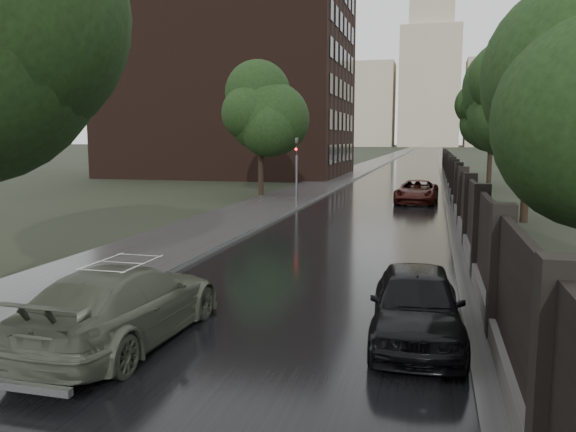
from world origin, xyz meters
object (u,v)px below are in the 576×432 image
at_px(tree_right_b, 529,116).
at_px(traffic_light, 297,166).
at_px(volga_sedan, 123,304).
at_px(tree_left_far, 260,119).
at_px(car_right_far, 417,192).
at_px(car_right_near, 416,304).
at_px(tree_right_c, 491,126).

bearing_deg(tree_right_b, traffic_light, 165.76).
bearing_deg(volga_sedan, traffic_light, -84.02).
distance_m(tree_left_far, tree_right_b, 17.45).
height_order(traffic_light, volga_sedan, traffic_light).
height_order(tree_right_b, car_right_far, tree_right_b).
height_order(tree_right_b, volga_sedan, tree_right_b).
bearing_deg(car_right_far, tree_right_b, -49.48).
relative_size(tree_right_b, car_right_near, 1.64).
relative_size(tree_right_c, car_right_far, 1.37).
bearing_deg(tree_right_b, volga_sedan, -117.71).
height_order(tree_left_far, traffic_light, tree_left_far).
bearing_deg(car_right_near, car_right_far, 88.80).
xyz_separation_m(tree_right_b, tree_right_c, (0.00, 18.00, 0.00)).
bearing_deg(car_right_near, tree_right_b, 72.78).
bearing_deg(tree_right_c, tree_left_far, -147.17).
distance_m(tree_right_b, car_right_far, 9.58).
relative_size(volga_sedan, car_right_far, 1.02).
xyz_separation_m(tree_left_far, volga_sedan, (5.58, -26.89, -4.48)).
bearing_deg(tree_left_far, tree_right_c, 32.83).
bearing_deg(volga_sedan, car_right_near, -163.59).
xyz_separation_m(traffic_light, car_right_near, (7.34, -20.39, -1.67)).
relative_size(tree_right_c, volga_sedan, 1.34).
height_order(tree_left_far, tree_right_c, tree_left_far).
xyz_separation_m(tree_left_far, tree_right_c, (15.50, 10.00, -0.29)).
distance_m(tree_right_b, volga_sedan, 21.75).
xyz_separation_m(tree_right_b, car_right_far, (-5.16, 6.87, -4.24)).
bearing_deg(traffic_light, volga_sedan, -85.10).
height_order(traffic_light, car_right_far, traffic_light).
distance_m(tree_right_c, car_right_far, 12.98).
bearing_deg(car_right_near, traffic_light, 106.96).
xyz_separation_m(traffic_light, car_right_far, (6.64, 3.87, -1.68)).
relative_size(tree_left_far, volga_sedan, 1.41).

